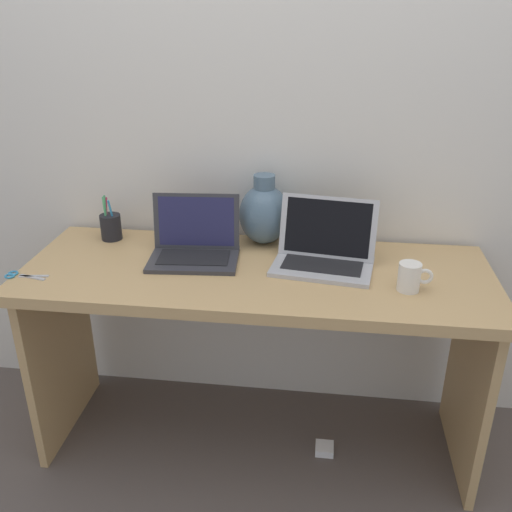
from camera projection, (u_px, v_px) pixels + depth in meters
ground_plane at (256, 438)px, 2.26m from camera, size 6.00×6.00×0.00m
back_wall at (268, 120)px, 2.07m from camera, size 4.40×0.04×2.40m
desk at (256, 308)px, 2.01m from camera, size 1.62×0.60×0.76m
laptop_left at (195, 242)px, 2.02m from camera, size 0.33×0.25×0.22m
laptop_right at (325, 248)px, 1.96m from camera, size 0.37×0.28×0.23m
green_vase at (264, 213)px, 2.11m from camera, size 0.19×0.19×0.27m
coffee_mug at (410, 277)px, 1.78m from camera, size 0.11×0.07×0.09m
pen_cup at (111, 226)px, 2.17m from camera, size 0.08×0.08×0.17m
scissors at (19, 275)px, 1.89m from camera, size 0.15×0.06×0.01m
power_brick at (324, 449)px, 2.18m from camera, size 0.07×0.07×0.03m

